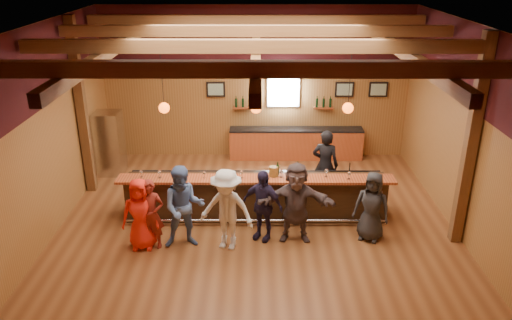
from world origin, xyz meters
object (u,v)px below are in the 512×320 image
at_px(customer_redvest, 151,214).
at_px(back_bar_cabinet, 296,143).
at_px(customer_orange, 140,214).
at_px(ice_bucket, 274,171).
at_px(customer_brown, 296,202).
at_px(bar_counter, 257,195).
at_px(bartender, 325,165).
at_px(customer_white, 227,210).
at_px(bottle_a, 278,170).
at_px(customer_dark, 372,207).
at_px(customer_navy, 262,205).
at_px(customer_denim, 184,207).
at_px(stainless_fridge, 110,143).

bearing_deg(customer_redvest, back_bar_cabinet, 58.98).
relative_size(customer_orange, ice_bucket, 6.87).
distance_m(customer_brown, ice_bucket, 1.06).
relative_size(bar_counter, bartender, 3.45).
height_order(customer_orange, customer_brown, customer_brown).
bearing_deg(bar_counter, customer_brown, -53.21).
relative_size(customer_white, ice_bucket, 7.84).
bearing_deg(customer_redvest, bar_counter, 36.01).
xyz_separation_m(customer_orange, customer_brown, (3.26, 0.32, 0.11)).
xyz_separation_m(bar_counter, customer_white, (-0.62, -1.46, 0.38)).
bearing_deg(bottle_a, customer_redvest, -154.92).
relative_size(customer_white, bartender, 0.98).
relative_size(customer_white, customer_brown, 1.00).
bearing_deg(customer_dark, customer_navy, -155.61).
relative_size(bar_counter, customer_brown, 3.50).
bearing_deg(customer_navy, customer_white, -124.47).
height_order(customer_orange, customer_denim, customer_denim).
distance_m(bar_counter, back_bar_cabinet, 3.76).
height_order(stainless_fridge, bottle_a, stainless_fridge).
bearing_deg(bartender, customer_redvest, 49.48).
bearing_deg(bar_counter, customer_denim, -137.78).
height_order(bar_counter, customer_dark, customer_dark).
distance_m(customer_navy, bartender, 2.54).
xyz_separation_m(bar_counter, bartender, (1.71, 0.90, 0.39)).
xyz_separation_m(customer_white, bottle_a, (1.10, 1.29, 0.34)).
xyz_separation_m(back_bar_cabinet, bottle_a, (-0.71, -3.74, 0.76)).
height_order(customer_brown, bottle_a, customer_brown).
distance_m(bartender, ice_bucket, 1.76).
xyz_separation_m(customer_orange, customer_navy, (2.54, 0.36, 0.02)).
bearing_deg(ice_bucket, customer_brown, -63.46).
xyz_separation_m(back_bar_cabinet, stainless_fridge, (-5.30, -1.12, 0.42)).
height_order(customer_denim, customer_navy, customer_denim).
xyz_separation_m(customer_navy, bottle_a, (0.35, 0.91, 0.43)).
xyz_separation_m(back_bar_cabinet, customer_redvest, (-3.39, -5.00, 0.30)).
height_order(bartender, ice_bucket, bartender).
bearing_deg(customer_dark, customer_white, -148.59).
bearing_deg(customer_orange, customer_white, -2.01).
bearing_deg(customer_brown, customer_redvest, -171.16).
xyz_separation_m(bar_counter, customer_brown, (0.84, -1.12, 0.38)).
bearing_deg(stainless_fridge, customer_navy, -39.79).
bearing_deg(bar_counter, customer_redvest, -147.12).
relative_size(customer_denim, customer_navy, 1.13).
height_order(customer_orange, ice_bucket, customer_orange).
xyz_separation_m(customer_redvest, customer_navy, (2.33, 0.35, 0.04)).
bearing_deg(customer_white, back_bar_cabinet, 87.53).
bearing_deg(customer_orange, back_bar_cabinet, 52.80).
distance_m(customer_brown, bartender, 2.20).
bearing_deg(bartender, customer_navy, 70.04).
distance_m(stainless_fridge, customer_denim, 4.63).
bearing_deg(customer_dark, customer_brown, -154.33).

